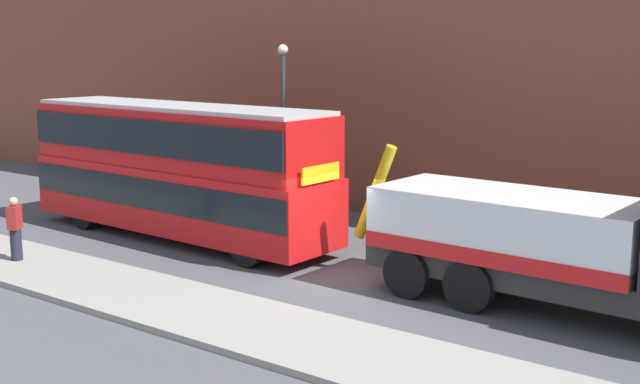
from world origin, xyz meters
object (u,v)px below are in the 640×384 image
double_decker_bus (177,165)px  pedestrian_onlooker (15,229)px  street_lamp (283,114)px  recovery_tow_truck (589,239)px

double_decker_bus → pedestrian_onlooker: 5.07m
pedestrian_onlooker → street_lamp: 9.96m
double_decker_bus → pedestrian_onlooker: bearing=-101.8°
double_decker_bus → pedestrian_onlooker: size_ratio=6.50×
pedestrian_onlooker → street_lamp: street_lamp is taller
recovery_tow_truck → double_decker_bus: 12.41m
recovery_tow_truck → double_decker_bus: bearing=-177.8°
pedestrian_onlooker → street_lamp: bearing=49.4°
recovery_tow_truck → pedestrian_onlooker: 14.42m
recovery_tow_truck → street_lamp: (-12.14, 4.78, 1.71)m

